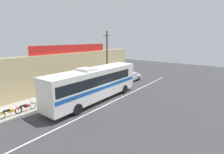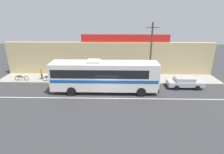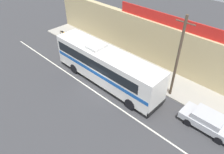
{
  "view_description": "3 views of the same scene",
  "coord_description": "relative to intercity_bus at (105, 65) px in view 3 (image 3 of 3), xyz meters",
  "views": [
    {
      "loc": [
        -13.23,
        -11.11,
        6.67
      ],
      "look_at": [
        2.58,
        0.86,
        2.16
      ],
      "focal_mm": 26.92,
      "sensor_mm": 36.0,
      "label": 1
    },
    {
      "loc": [
        0.99,
        -18.23,
        8.77
      ],
      "look_at": [
        0.53,
        1.7,
        1.57
      ],
      "focal_mm": 28.63,
      "sensor_mm": 36.0,
      "label": 2
    },
    {
      "loc": [
        11.69,
        -10.61,
        13.24
      ],
      "look_at": [
        0.52,
        0.96,
        1.1
      ],
      "focal_mm": 33.73,
      "sensor_mm": 36.0,
      "label": 3
    }
  ],
  "objects": [
    {
      "name": "parked_car",
      "position": [
        9.87,
        1.44,
        -1.33
      ],
      "size": [
        4.26,
        1.88,
        1.37
      ],
      "color": "#B7BABF",
      "rests_on": "ground_plane"
    },
    {
      "name": "storefront_facade",
      "position": [
        0.4,
        6.36,
        0.33
      ],
      "size": [
        30.0,
        0.7,
        4.8
      ],
      "primitive_type": "cube",
      "color": "tan",
      "rests_on": "ground_plane"
    },
    {
      "name": "storefront_billboard",
      "position": [
        2.69,
        6.36,
        3.28
      ],
      "size": [
        12.56,
        0.12,
        1.1
      ],
      "primitive_type": "cube",
      "color": "red",
      "rests_on": "storefront_facade"
    },
    {
      "name": "motorcycle_black",
      "position": [
        -11.36,
        3.06,
        -1.5
      ],
      "size": [
        1.91,
        0.56,
        0.94
      ],
      "color": "black",
      "rests_on": "sidewalk_slab"
    },
    {
      "name": "pedestrian_far_right",
      "position": [
        -8.78,
        3.59,
        -0.94
      ],
      "size": [
        0.3,
        0.48,
        1.69
      ],
      "color": "navy",
      "rests_on": "sidewalk_slab"
    },
    {
      "name": "motorcycle_red",
      "position": [
        -6.13,
        2.94,
        -1.5
      ],
      "size": [
        1.92,
        0.56,
        0.94
      ],
      "color": "black",
      "rests_on": "sidewalk_slab"
    },
    {
      "name": "intercity_bus",
      "position": [
        0.0,
        0.0,
        0.0
      ],
      "size": [
        12.09,
        2.62,
        3.78
      ],
      "color": "white",
      "rests_on": "ground_plane"
    },
    {
      "name": "utility_pole",
      "position": [
        5.72,
        2.83,
        2.0
      ],
      "size": [
        1.6,
        0.22,
        7.58
      ],
      "color": "brown",
      "rests_on": "sidewalk_slab"
    },
    {
      "name": "sidewalk_slab",
      "position": [
        0.4,
        4.21,
        -2.0
      ],
      "size": [
        30.0,
        3.6,
        0.14
      ],
      "primitive_type": "cube",
      "color": "#A8A399",
      "rests_on": "ground_plane"
    },
    {
      "name": "ground_plane",
      "position": [
        0.4,
        -0.99,
        -2.07
      ],
      "size": [
        70.0,
        70.0,
        0.0
      ],
      "primitive_type": "plane",
      "color": "#3A3A3D"
    },
    {
      "name": "road_center_stripe",
      "position": [
        0.4,
        -1.79,
        -2.06
      ],
      "size": [
        30.0,
        0.14,
        0.01
      ],
      "primitive_type": "cube",
      "color": "silver",
      "rests_on": "ground_plane"
    },
    {
      "name": "pedestrian_far_left",
      "position": [
        1.52,
        3.61,
        -0.97
      ],
      "size": [
        0.3,
        0.48,
        1.65
      ],
      "color": "black",
      "rests_on": "sidewalk_slab"
    },
    {
      "name": "motorcycle_orange",
      "position": [
        -7.49,
        2.96,
        -1.5
      ],
      "size": [
        1.96,
        0.56,
        0.94
      ],
      "color": "black",
      "rests_on": "sidewalk_slab"
    }
  ]
}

